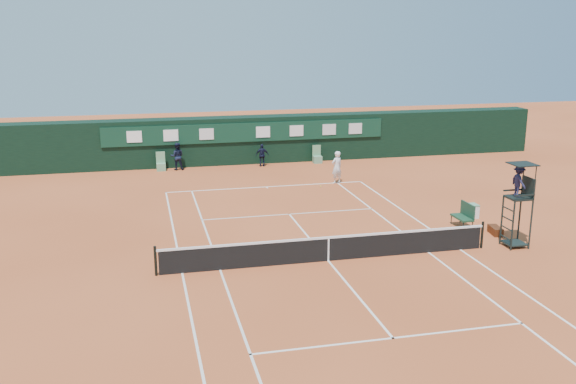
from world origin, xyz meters
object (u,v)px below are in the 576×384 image
at_px(tennis_net, 328,248).
at_px(player, 337,167).
at_px(umpire_chair, 519,187).
at_px(player_bench, 465,214).
at_px(cooler, 471,211).

bearing_deg(tennis_net, player, 71.14).
relative_size(umpire_chair, player_bench, 2.85).
xyz_separation_m(player_bench, cooler, (1.04, 1.27, -0.27)).
bearing_deg(player_bench, umpire_chair, -75.61).
bearing_deg(umpire_chair, player_bench, 104.39).
height_order(player_bench, player, player).
distance_m(umpire_chair, player, 12.64).
xyz_separation_m(tennis_net, player_bench, (7.06, 2.67, 0.09)).
relative_size(cooler, player, 0.35).
bearing_deg(umpire_chair, tennis_net, 179.05).
bearing_deg(tennis_net, cooler, 25.95).
xyz_separation_m(tennis_net, umpire_chair, (7.78, -0.13, 1.95)).
height_order(cooler, player, player).
distance_m(player_bench, cooler, 1.66).
bearing_deg(umpire_chair, player, 107.33).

